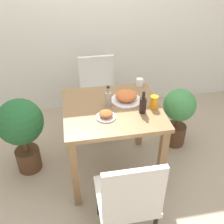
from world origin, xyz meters
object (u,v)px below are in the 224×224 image
(juice_glass, at_px, (154,102))
(potted_plant_left, at_px, (21,128))
(chair_near, at_px, (128,198))
(food_plate, at_px, (126,97))
(sauce_bottle, at_px, (143,104))
(side_plate, at_px, (106,115))
(potted_plant_right, at_px, (178,112))
(chair_far, at_px, (98,92))
(drink_cup, at_px, (140,82))
(condiment_bottle, at_px, (108,98))

(juice_glass, xyz_separation_m, potted_plant_left, (-1.17, 0.25, -0.30))
(juice_glass, bearing_deg, chair_near, -118.79)
(chair_near, relative_size, food_plate, 3.22)
(potted_plant_left, bearing_deg, sauce_bottle, -15.80)
(food_plate, height_order, juice_glass, juice_glass)
(side_plate, bearing_deg, potted_plant_right, 27.07)
(sauce_bottle, bearing_deg, chair_far, 106.56)
(chair_near, height_order, potted_plant_left, chair_near)
(chair_far, bearing_deg, drink_cup, -49.19)
(side_plate, bearing_deg, chair_far, 86.79)
(chair_far, xyz_separation_m, condiment_bottle, (-0.00, -0.74, 0.34))
(potted_plant_left, height_order, potted_plant_right, potted_plant_left)
(chair_near, relative_size, juice_glass, 7.76)
(side_plate, bearing_deg, condiment_bottle, 74.20)
(food_plate, relative_size, side_plate, 1.67)
(juice_glass, bearing_deg, drink_cup, 91.78)
(chair_near, height_order, sauce_bottle, sauce_bottle)
(drink_cup, bearing_deg, potted_plant_left, -172.04)
(chair_far, distance_m, juice_glass, 0.97)
(food_plate, height_order, side_plate, food_plate)
(drink_cup, bearing_deg, potted_plant_right, -6.02)
(food_plate, xyz_separation_m, juice_glass, (0.21, -0.16, 0.01))
(potted_plant_right, bearing_deg, side_plate, -152.93)
(sauce_bottle, height_order, potted_plant_right, sauce_bottle)
(sauce_bottle, bearing_deg, chair_near, -112.38)
(drink_cup, xyz_separation_m, sauce_bottle, (-0.10, -0.46, 0.04))
(chair_far, xyz_separation_m, potted_plant_left, (-0.80, -0.58, 0.02))
(drink_cup, xyz_separation_m, potted_plant_right, (0.44, -0.05, -0.38))
(sauce_bottle, height_order, condiment_bottle, same)
(chair_far, bearing_deg, chair_near, -89.86)
(sauce_bottle, relative_size, potted_plant_right, 0.30)
(sauce_bottle, bearing_deg, side_plate, -175.94)
(chair_near, distance_m, potted_plant_left, 1.23)
(chair_near, xyz_separation_m, side_plate, (-0.05, 0.61, 0.29))
(chair_near, xyz_separation_m, potted_plant_right, (0.80, 1.04, -0.08))
(juice_glass, relative_size, sauce_bottle, 0.56)
(chair_near, relative_size, chair_far, 1.00)
(drink_cup, distance_m, sauce_bottle, 0.48)
(chair_near, relative_size, side_plate, 5.37)
(sauce_bottle, bearing_deg, potted_plant_right, 37.40)
(drink_cup, distance_m, potted_plant_left, 1.21)
(condiment_bottle, bearing_deg, sauce_bottle, -28.72)
(drink_cup, bearing_deg, side_plate, -130.51)
(potted_plant_left, bearing_deg, chair_near, -49.20)
(drink_cup, height_order, condiment_bottle, condiment_bottle)
(chair_far, distance_m, food_plate, 0.76)
(chair_far, xyz_separation_m, potted_plant_right, (0.81, -0.47, -0.08))
(food_plate, distance_m, condiment_bottle, 0.19)
(drink_cup, relative_size, juice_glass, 0.66)
(sauce_bottle, distance_m, potted_plant_left, 1.15)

